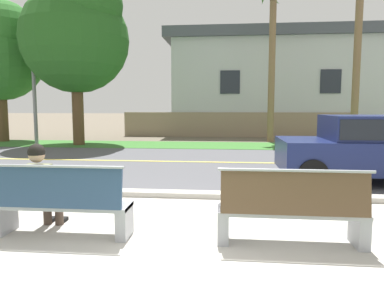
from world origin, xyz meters
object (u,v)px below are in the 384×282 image
at_px(car_navy_near, 376,145).
at_px(shade_tree_far_left, 1,52).
at_px(streetlamp, 35,56).
at_px(shade_tree_left, 78,31).
at_px(palm_tree_tall, 273,11).
at_px(bench_left, 61,204).
at_px(seated_person_olive, 42,184).
at_px(bench_right, 291,211).

relative_size(car_navy_near, shade_tree_far_left, 0.64).
relative_size(streetlamp, shade_tree_left, 0.91).
bearing_deg(shade_tree_far_left, palm_tree_tall, 5.58).
bearing_deg(bench_left, car_navy_near, 34.88).
relative_size(seated_person_olive, streetlamp, 0.18).
bearing_deg(car_navy_near, palm_tree_tall, 97.72).
bearing_deg(shade_tree_left, bench_right, -55.25).
xyz_separation_m(car_navy_near, palm_tree_tall, (-1.21, 8.95, 5.44)).
xyz_separation_m(shade_tree_far_left, shade_tree_left, (4.38, -1.11, 0.65)).
bearing_deg(bench_right, seated_person_olive, 177.08).
bearing_deg(bench_right, bench_left, 180.00).
xyz_separation_m(bench_left, shade_tree_far_left, (-8.66, 11.59, 3.90)).
xyz_separation_m(bench_left, seated_person_olive, (-0.35, 0.17, 0.22)).
bearing_deg(seated_person_olive, car_navy_near, 32.12).
distance_m(bench_right, shade_tree_far_left, 16.89).
height_order(bench_right, seated_person_olive, seated_person_olive).
bearing_deg(car_navy_near, shade_tree_far_left, 151.74).
bearing_deg(car_navy_near, seated_person_olive, -147.88).
xyz_separation_m(bench_left, car_navy_near, (5.62, 3.92, 0.40)).
bearing_deg(car_navy_near, bench_left, -145.12).
height_order(bench_left, seated_person_olive, seated_person_olive).
height_order(seated_person_olive, streetlamp, streetlamp).
distance_m(streetlamp, palm_tree_tall, 11.27).
xyz_separation_m(streetlamp, shade_tree_far_left, (-2.24, 0.87, 0.36)).
bearing_deg(seated_person_olive, streetlamp, 119.93).
height_order(car_navy_near, streetlamp, streetlamp).
bearing_deg(bench_left, streetlamp, 120.92).
bearing_deg(shade_tree_left, car_navy_near, -33.55).
relative_size(shade_tree_far_left, palm_tree_tall, 0.86).
distance_m(bench_left, streetlamp, 12.99).
bearing_deg(shade_tree_far_left, bench_right, -44.85).
bearing_deg(streetlamp, seated_person_olive, -60.07).
bearing_deg(shade_tree_far_left, seated_person_olive, -53.95).
relative_size(bench_right, seated_person_olive, 1.46).
bearing_deg(palm_tree_tall, streetlamp, -168.81).
bearing_deg(shade_tree_left, seated_person_olive, -69.13).
bearing_deg(shade_tree_left, bench_left, -67.79).
height_order(bench_right, shade_tree_left, shade_tree_left).
distance_m(bench_left, shade_tree_left, 12.20).
height_order(bench_right, shade_tree_far_left, shade_tree_far_left).
relative_size(streetlamp, palm_tree_tall, 0.89).
relative_size(seated_person_olive, palm_tree_tall, 0.16).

